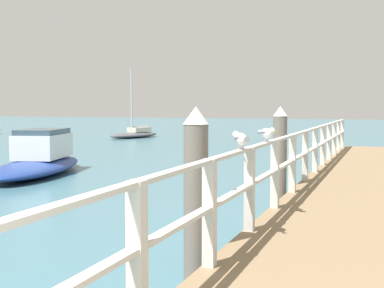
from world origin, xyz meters
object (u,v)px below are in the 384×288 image
object	(u,v)px
boat_0	(135,134)
seagull_foreground	(240,138)
seagull_background	(267,133)
boat_3	(39,159)
dock_piling_near	(196,196)
dock_piling_far	(280,156)

from	to	relation	value
boat_0	seagull_foreground	bearing A→B (deg)	136.07
seagull_foreground	seagull_background	distance (m)	1.37
boat_3	seagull_background	bearing A→B (deg)	-50.10
boat_3	dock_piling_near	bearing A→B (deg)	-59.72
seagull_foreground	dock_piling_near	bearing A→B (deg)	-160.42
dock_piling_near	seagull_background	size ratio (longest dim) A/B	5.16
dock_piling_near	boat_0	bearing A→B (deg)	118.79
dock_piling_near	seagull_foreground	size ratio (longest dim) A/B	4.88
dock_piling_near	dock_piling_far	size ratio (longest dim) A/B	1.00
dock_piling_near	boat_3	distance (m)	10.68
boat_0	boat_3	size ratio (longest dim) A/B	0.77
seagull_foreground	boat_0	xyz separation A→B (m)	(-13.57, 23.49, -1.40)
dock_piling_near	boat_0	size ratio (longest dim) A/B	0.47
dock_piling_near	boat_3	world-z (taller)	dock_piling_near
seagull_background	boat_3	distance (m)	9.87
dock_piling_near	boat_3	xyz separation A→B (m)	(-7.79, 7.29, -0.59)
dock_piling_near	seagull_background	xyz separation A→B (m)	(0.39, 1.88, 0.63)
seagull_background	boat_0	size ratio (longest dim) A/B	0.09
dock_piling_near	dock_piling_far	bearing A→B (deg)	90.00
dock_piling_near	boat_0	world-z (taller)	boat_0
seagull_background	boat_3	world-z (taller)	seagull_background
dock_piling_far	boat_0	distance (m)	23.29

